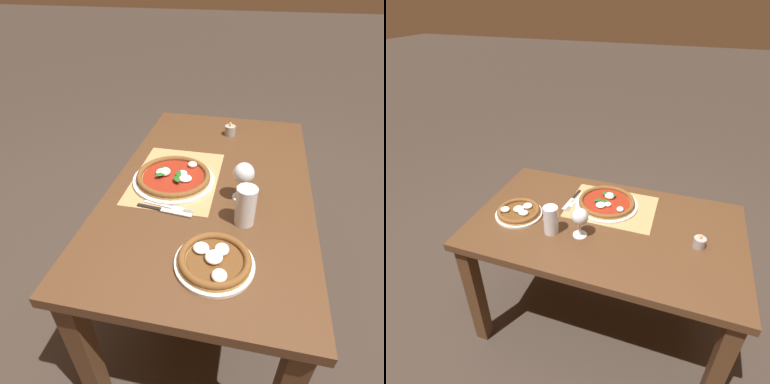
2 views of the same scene
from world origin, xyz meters
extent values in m
plane|color=#382D26|center=(0.00, 0.00, 0.00)|extent=(24.00, 24.00, 0.00)
cube|color=#4C301C|center=(0.00, 0.00, 0.72)|extent=(1.35, 0.81, 0.04)
cube|color=#4C301C|center=(-0.62, -0.34, 0.35)|extent=(0.07, 0.07, 0.70)
cube|color=#4C301C|center=(0.62, -0.34, 0.35)|extent=(0.07, 0.07, 0.70)
cube|color=#4C301C|center=(-0.62, 0.34, 0.35)|extent=(0.07, 0.07, 0.70)
cube|color=#A88451|center=(0.01, -0.15, 0.74)|extent=(0.47, 0.35, 0.00)
cylinder|color=silver|center=(0.04, -0.16, 0.75)|extent=(0.34, 0.34, 0.01)
cylinder|color=tan|center=(0.04, -0.16, 0.76)|extent=(0.31, 0.31, 0.01)
torus|color=brown|center=(0.04, -0.16, 0.77)|extent=(0.31, 0.31, 0.02)
cylinder|color=maroon|center=(0.04, -0.16, 0.77)|extent=(0.25, 0.25, 0.00)
ellipsoid|color=white|center=(0.03, -0.21, 0.78)|extent=(0.05, 0.04, 0.02)
ellipsoid|color=white|center=(0.02, -0.12, 0.78)|extent=(0.04, 0.04, 0.02)
ellipsoid|color=white|center=(0.06, -0.10, 0.78)|extent=(0.05, 0.06, 0.02)
ellipsoid|color=white|center=(-0.05, -0.10, 0.78)|extent=(0.04, 0.04, 0.03)
ellipsoid|color=white|center=(0.03, -0.19, 0.78)|extent=(0.05, 0.04, 0.03)
ellipsoid|color=#1E5B1E|center=(0.08, -0.13, 0.79)|extent=(0.05, 0.04, 0.00)
ellipsoid|color=#1E5B1E|center=(0.01, -0.20, 0.79)|extent=(0.03, 0.05, 0.00)
ellipsoid|color=#1E5B1E|center=(0.06, -0.21, 0.79)|extent=(0.05, 0.05, 0.00)
ellipsoid|color=#1E5B1E|center=(0.04, -0.13, 0.79)|extent=(0.05, 0.03, 0.00)
cylinder|color=silver|center=(0.45, 0.08, 0.75)|extent=(0.25, 0.25, 0.01)
cylinder|color=tan|center=(0.45, 0.08, 0.76)|extent=(0.22, 0.22, 0.01)
torus|color=brown|center=(0.45, 0.08, 0.77)|extent=(0.22, 0.22, 0.02)
cylinder|color=brown|center=(0.45, 0.08, 0.76)|extent=(0.17, 0.17, 0.00)
ellipsoid|color=white|center=(0.45, 0.08, 0.78)|extent=(0.06, 0.06, 0.03)
ellipsoid|color=white|center=(0.52, 0.10, 0.77)|extent=(0.05, 0.05, 0.03)
ellipsoid|color=white|center=(0.41, 0.09, 0.77)|extent=(0.05, 0.05, 0.02)
ellipsoid|color=white|center=(0.42, 0.03, 0.77)|extent=(0.05, 0.05, 0.02)
cylinder|color=silver|center=(0.09, 0.13, 0.74)|extent=(0.07, 0.07, 0.00)
cylinder|color=silver|center=(0.09, 0.13, 0.78)|extent=(0.01, 0.01, 0.06)
ellipsoid|color=silver|center=(0.09, 0.13, 0.85)|extent=(0.08, 0.08, 0.08)
ellipsoid|color=#AD5B14|center=(0.09, 0.13, 0.84)|extent=(0.07, 0.07, 0.05)
cylinder|color=silver|center=(0.23, 0.15, 0.81)|extent=(0.07, 0.07, 0.15)
cylinder|color=black|center=(0.23, 0.15, 0.80)|extent=(0.07, 0.07, 0.12)
cylinder|color=silver|center=(0.23, 0.15, 0.86)|extent=(0.07, 0.07, 0.02)
cube|color=#B7B7BC|center=(0.21, -0.17, 0.75)|extent=(0.03, 0.12, 0.00)
cube|color=#B7B7BC|center=(0.22, -0.10, 0.75)|extent=(0.03, 0.05, 0.00)
cylinder|color=#B7B7BC|center=(0.23, -0.05, 0.75)|extent=(0.01, 0.04, 0.00)
cylinder|color=#B7B7BC|center=(0.23, -0.05, 0.75)|extent=(0.01, 0.04, 0.00)
cylinder|color=#B7B7BC|center=(0.22, -0.05, 0.75)|extent=(0.01, 0.04, 0.00)
cylinder|color=#B7B7BC|center=(0.22, -0.05, 0.75)|extent=(0.01, 0.04, 0.00)
cube|color=black|center=(0.23, -0.20, 0.75)|extent=(0.02, 0.10, 0.01)
cube|color=#B7B7BC|center=(0.24, -0.09, 0.75)|extent=(0.03, 0.12, 0.00)
cylinder|color=gray|center=(-0.45, 0.02, 0.77)|extent=(0.06, 0.06, 0.05)
cylinder|color=silver|center=(-0.45, 0.02, 0.76)|extent=(0.04, 0.04, 0.03)
ellipsoid|color=#F9C64C|center=(-0.45, 0.02, 0.80)|extent=(0.01, 0.01, 0.02)
camera|label=1|loc=(1.11, 0.15, 1.50)|focal=30.00mm
camera|label=2|loc=(-0.30, 1.26, 1.75)|focal=30.00mm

